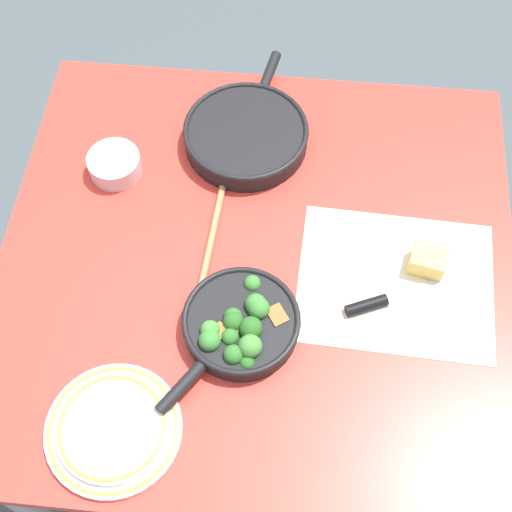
% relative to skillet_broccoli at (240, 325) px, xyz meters
% --- Properties ---
extents(ground_plane, '(14.00, 14.00, 0.00)m').
position_rel_skillet_broccoli_xyz_m(ground_plane, '(-0.01, -0.16, -0.75)').
color(ground_plane, '#424C51').
extents(dining_table_red, '(1.06, 1.04, 0.72)m').
position_rel_skillet_broccoli_xyz_m(dining_table_red, '(-0.01, -0.16, -0.11)').
color(dining_table_red, red).
rests_on(dining_table_red, ground_plane).
extents(skillet_broccoli, '(0.25, 0.31, 0.07)m').
position_rel_skillet_broccoli_xyz_m(skillet_broccoli, '(0.00, 0.00, 0.00)').
color(skillet_broccoli, black).
rests_on(skillet_broccoli, dining_table_red).
extents(skillet_eggs, '(0.28, 0.39, 0.05)m').
position_rel_skillet_broccoli_xyz_m(skillet_eggs, '(0.04, -0.47, -0.00)').
color(skillet_eggs, black).
rests_on(skillet_eggs, dining_table_red).
extents(wooden_spoon, '(0.05, 0.41, 0.02)m').
position_rel_skillet_broccoli_xyz_m(wooden_spoon, '(0.08, -0.31, -0.02)').
color(wooden_spoon, '#A87A4C').
rests_on(wooden_spoon, dining_table_red).
extents(parchment_sheet, '(0.40, 0.33, 0.00)m').
position_rel_skillet_broccoli_xyz_m(parchment_sheet, '(-0.30, -0.14, -0.03)').
color(parchment_sheet, beige).
rests_on(parchment_sheet, dining_table_red).
extents(grater_knife, '(0.28, 0.14, 0.02)m').
position_rel_skillet_broccoli_xyz_m(grater_knife, '(-0.30, -0.10, -0.02)').
color(grater_knife, silver).
rests_on(grater_knife, dining_table_red).
extents(cheese_block, '(0.08, 0.07, 0.05)m').
position_rel_skillet_broccoli_xyz_m(cheese_block, '(-0.36, -0.18, -0.00)').
color(cheese_block, '#E0C15B').
rests_on(cheese_block, dining_table_red).
extents(dinner_plate_stack, '(0.25, 0.25, 0.03)m').
position_rel_skillet_broccoli_xyz_m(dinner_plate_stack, '(0.21, 0.22, -0.02)').
color(dinner_plate_stack, white).
rests_on(dinner_plate_stack, dining_table_red).
extents(prep_bowl_steel, '(0.12, 0.12, 0.05)m').
position_rel_skillet_broccoli_xyz_m(prep_bowl_steel, '(0.32, -0.36, -0.01)').
color(prep_bowl_steel, '#B7B7BC').
rests_on(prep_bowl_steel, dining_table_red).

